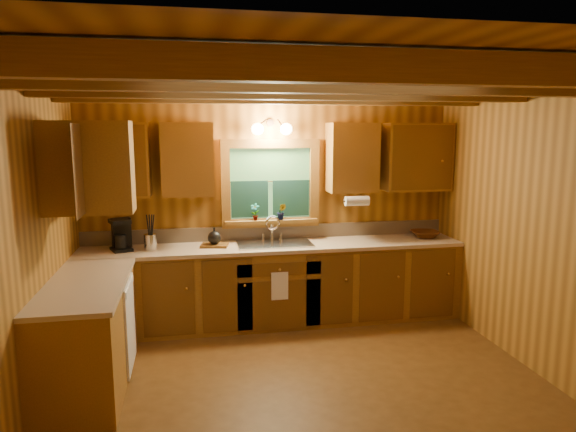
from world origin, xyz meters
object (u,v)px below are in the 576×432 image
at_px(coffee_maker, 121,235).
at_px(sink, 274,248).
at_px(wicker_basket, 425,234).
at_px(cutting_board, 215,245).

bearing_deg(coffee_maker, sink, -22.29).
xyz_separation_m(coffee_maker, wicker_basket, (3.42, -0.01, -0.13)).
height_order(coffee_maker, wicker_basket, coffee_maker).
relative_size(sink, wicker_basket, 2.52).
height_order(sink, coffee_maker, coffee_maker).
bearing_deg(cutting_board, wicker_basket, 11.84).
distance_m(sink, coffee_maker, 1.64).
bearing_deg(coffee_maker, cutting_board, -22.04).
bearing_deg(wicker_basket, cutting_board, -179.95).
distance_m(sink, wicker_basket, 1.80).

